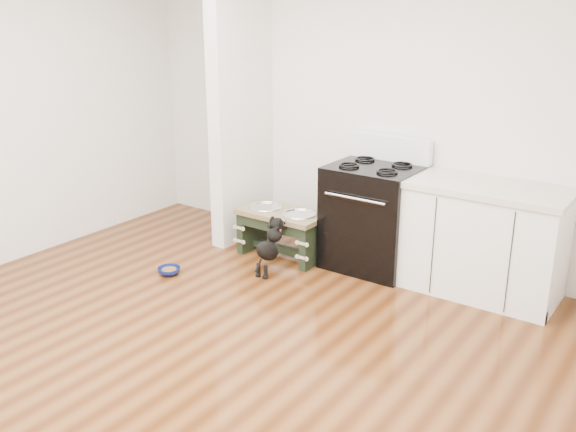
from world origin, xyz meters
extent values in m
plane|color=#43200C|center=(0.00, 0.00, 0.00)|extent=(5.00, 5.00, 0.00)
plane|color=silver|center=(0.00, 2.50, 1.35)|extent=(5.00, 0.00, 5.00)
cube|color=silver|center=(-1.18, 2.10, 1.35)|extent=(0.15, 0.80, 2.70)
cube|color=black|center=(0.25, 2.15, 0.46)|extent=(0.76, 0.65, 0.92)
cube|color=black|center=(0.25, 1.84, 0.40)|extent=(0.58, 0.02, 0.50)
cylinder|color=silver|center=(0.25, 1.80, 0.72)|extent=(0.56, 0.02, 0.02)
cube|color=white|center=(0.25, 2.43, 1.03)|extent=(0.76, 0.08, 0.22)
torus|color=black|center=(0.07, 2.01, 0.93)|extent=(0.18, 0.18, 0.02)
torus|color=black|center=(0.43, 2.01, 0.93)|extent=(0.18, 0.18, 0.02)
torus|color=black|center=(0.07, 2.29, 0.93)|extent=(0.18, 0.18, 0.02)
torus|color=black|center=(0.43, 2.29, 0.93)|extent=(0.18, 0.18, 0.02)
cube|color=white|center=(1.23, 2.18, 0.43)|extent=(1.20, 0.60, 0.86)
cube|color=beige|center=(1.23, 2.18, 0.89)|extent=(1.24, 0.64, 0.05)
cube|color=black|center=(1.23, 1.92, 0.05)|extent=(1.20, 0.06, 0.10)
cube|color=black|center=(-0.89, 1.88, 0.20)|extent=(0.07, 0.39, 0.40)
cube|color=black|center=(-0.18, 1.88, 0.20)|extent=(0.07, 0.39, 0.40)
cube|color=black|center=(-0.54, 1.70, 0.35)|extent=(0.64, 0.03, 0.10)
cube|color=black|center=(-0.54, 1.88, 0.07)|extent=(0.64, 0.07, 0.07)
cube|color=brown|center=(-0.54, 1.88, 0.42)|extent=(0.81, 0.43, 0.04)
cylinder|color=silver|center=(-0.72, 1.88, 0.42)|extent=(0.28, 0.28, 0.05)
cylinder|color=silver|center=(-0.35, 1.88, 0.42)|extent=(0.28, 0.28, 0.05)
torus|color=silver|center=(-0.72, 1.88, 0.45)|extent=(0.31, 0.31, 0.02)
torus|color=silver|center=(-0.35, 1.88, 0.45)|extent=(0.31, 0.31, 0.02)
cylinder|color=black|center=(-0.43, 1.38, 0.06)|extent=(0.04, 0.04, 0.12)
cylinder|color=black|center=(-0.36, 1.38, 0.06)|extent=(0.04, 0.04, 0.12)
sphere|color=black|center=(-0.43, 1.37, 0.01)|extent=(0.04, 0.04, 0.04)
sphere|color=black|center=(-0.36, 1.37, 0.01)|extent=(0.04, 0.04, 0.04)
ellipsoid|color=black|center=(-0.39, 1.46, 0.22)|extent=(0.14, 0.33, 0.29)
sphere|color=black|center=(-0.39, 1.56, 0.34)|extent=(0.13, 0.13, 0.13)
sphere|color=black|center=(-0.39, 1.60, 0.42)|extent=(0.11, 0.11, 0.11)
sphere|color=black|center=(-0.43, 1.68, 0.42)|extent=(0.04, 0.04, 0.04)
sphere|color=black|center=(-0.36, 1.68, 0.42)|extent=(0.04, 0.04, 0.04)
cylinder|color=black|center=(-0.39, 1.33, 0.13)|extent=(0.02, 0.09, 0.11)
torus|color=#DF416F|center=(-0.39, 1.58, 0.38)|extent=(0.11, 0.07, 0.10)
imported|color=navy|center=(-1.10, 0.97, 0.03)|extent=(0.25, 0.25, 0.06)
cylinder|color=#512C17|center=(-1.10, 0.97, 0.04)|extent=(0.12, 0.12, 0.03)
camera|label=1|loc=(2.71, -2.63, 2.27)|focal=40.00mm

